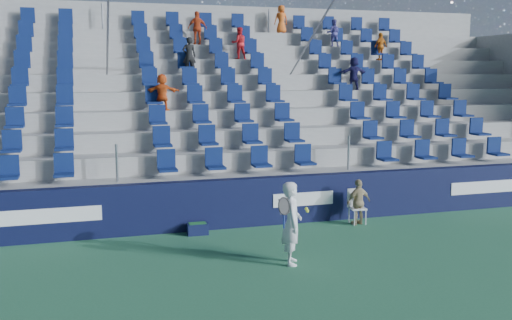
% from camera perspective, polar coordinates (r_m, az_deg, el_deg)
% --- Properties ---
extents(ground, '(70.00, 70.00, 0.00)m').
position_cam_1_polar(ground, '(11.36, 3.06, -10.64)').
color(ground, '#30704B').
rests_on(ground, ground).
extents(sponsor_wall, '(24.00, 0.32, 1.20)m').
position_cam_1_polar(sponsor_wall, '(14.08, -1.17, -4.25)').
color(sponsor_wall, black).
rests_on(sponsor_wall, ground).
extents(grandstand, '(24.00, 8.17, 6.63)m').
position_cam_1_polar(grandstand, '(18.76, -5.28, 3.71)').
color(grandstand, '#A0A09B').
rests_on(grandstand, ground).
extents(tennis_player, '(0.69, 0.69, 1.66)m').
position_cam_1_polar(tennis_player, '(11.32, 3.59, -6.31)').
color(tennis_player, silver).
rests_on(tennis_player, ground).
extents(line_judge_chair, '(0.42, 0.43, 0.87)m').
position_cam_1_polar(line_judge_chair, '(14.61, 9.97, -4.32)').
color(line_judge_chair, white).
rests_on(line_judge_chair, ground).
extents(line_judge, '(0.71, 0.39, 1.15)m').
position_cam_1_polar(line_judge, '(14.47, 10.22, -4.15)').
color(line_judge, tan).
rests_on(line_judge, ground).
extents(ball_bin, '(0.49, 0.33, 0.27)m').
position_cam_1_polar(ball_bin, '(13.55, -5.87, -6.80)').
color(ball_bin, '#0F1437').
rests_on(ball_bin, ground).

